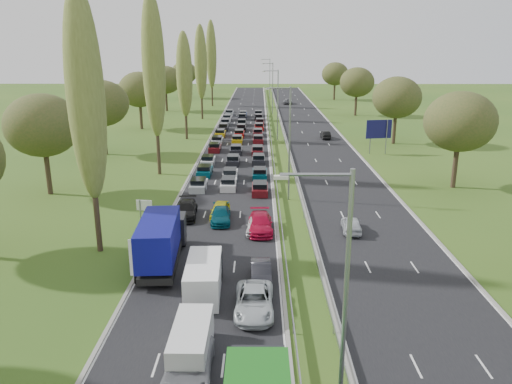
{
  "coord_description": "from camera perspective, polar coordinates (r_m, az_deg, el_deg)",
  "views": [
    {
      "loc": [
        1.37,
        -8.24,
        15.98
      ],
      "look_at": [
        1.02,
        40.78,
        1.5
      ],
      "focal_mm": 35.0,
      "sensor_mm": 36.0,
      "label": 1
    }
  ],
  "objects": [
    {
      "name": "far_car_0",
      "position": [
        45.16,
        10.85,
        -3.63
      ],
      "size": [
        1.89,
        4.11,
        1.36
      ],
      "primitive_type": "imported",
      "rotation": [
        0.0,
        0.0,
        3.07
      ],
      "color": "#B9BEC4",
      "rests_on": "far_carriageway"
    },
    {
      "name": "white_van_rear",
      "position": [
        33.93,
        -5.96,
        -9.54
      ],
      "size": [
        2.21,
        5.65,
        2.27
      ],
      "rotation": [
        0.0,
        0.0,
        0.03
      ],
      "color": "white",
      "rests_on": "near_carriageway"
    },
    {
      "name": "near_car_6",
      "position": [
        26.38,
        -7.69,
        -19.04
      ],
      "size": [
        2.48,
        5.13,
        1.41
      ],
      "primitive_type": "imported",
      "rotation": [
        0.0,
        0.0,
        0.03
      ],
      "color": "gray",
      "rests_on": "near_carriageway"
    },
    {
      "name": "woodland_right",
      "position": [
        78.69,
        17.37,
        9.67
      ],
      "size": [
        8.0,
        153.0,
        11.1
      ],
      "color": "#2D2116",
      "rests_on": "ground"
    },
    {
      "name": "poplar_row",
      "position": [
        77.57,
        -9.41,
        13.58
      ],
      "size": [
        2.8,
        127.8,
        22.44
      ],
      "color": "#2D2116",
      "rests_on": "ground"
    },
    {
      "name": "blue_lorry",
      "position": [
        38.03,
        -10.76,
        -5.41
      ],
      "size": [
        2.55,
        9.17,
        3.87
      ],
      "rotation": [
        0.0,
        0.0,
        0.07
      ],
      "color": "black",
      "rests_on": "near_carriageway"
    },
    {
      "name": "near_car_12",
      "position": [
        44.14,
        -0.05,
        -3.84
      ],
      "size": [
        1.76,
        3.91,
        1.3
      ],
      "primitive_type": "imported",
      "rotation": [
        0.0,
        0.0,
        -0.06
      ],
      "color": "silver",
      "rests_on": "near_carriageway"
    },
    {
      "name": "white_van_front",
      "position": [
        27.68,
        -7.33,
        -16.45
      ],
      "size": [
        1.91,
        4.86,
        1.95
      ],
      "rotation": [
        0.0,
        0.0,
        -0.01
      ],
      "color": "silver",
      "rests_on": "near_carriageway"
    },
    {
      "name": "woodland_left",
      "position": [
        75.08,
        -17.98,
        9.32
      ],
      "size": [
        8.0,
        166.0,
        11.1
      ],
      "color": "#2D2116",
      "rests_on": "ground"
    },
    {
      "name": "near_car_9",
      "position": [
        35.37,
        0.58,
        -9.17
      ],
      "size": [
        1.54,
        4.07,
        1.33
      ],
      "primitive_type": "imported",
      "rotation": [
        0.0,
        0.0,
        0.03
      ],
      "color": "black",
      "rests_on": "near_carriageway"
    },
    {
      "name": "near_car_3",
      "position": [
        48.53,
        -8.01,
        -2.0
      ],
      "size": [
        2.35,
        5.16,
        1.46
      ],
      "primitive_type": "imported",
      "rotation": [
        0.0,
        0.0,
        0.06
      ],
      "color": "black",
      "rests_on": "near_carriageway"
    },
    {
      "name": "near_carriageway",
      "position": [
        92.21,
        -1.87,
        6.46
      ],
      "size": [
        10.5,
        215.0,
        0.04
      ],
      "primitive_type": "cube",
      "color": "black",
      "rests_on": "ground"
    },
    {
      "name": "near_car_8",
      "position": [
        48.04,
        -4.12,
        -2.09
      ],
      "size": [
        1.89,
        4.29,
        1.44
      ],
      "primitive_type": "imported",
      "rotation": [
        0.0,
        0.0,
        -0.05
      ],
      "color": "#B6B40C",
      "rests_on": "near_carriageway"
    },
    {
      "name": "near_car_10",
      "position": [
        31.6,
        -0.2,
        -12.39
      ],
      "size": [
        2.39,
        5.15,
        1.43
      ],
      "primitive_type": "imported",
      "rotation": [
        0.0,
        0.0,
        -0.0
      ],
      "color": "silver",
      "rests_on": "near_carriageway"
    },
    {
      "name": "direction_sign",
      "position": [
        77.99,
        13.86,
        6.82
      ],
      "size": [
        3.96,
        0.77,
        5.2
      ],
      "color": "gray",
      "rests_on": "ground"
    },
    {
      "name": "central_reservation",
      "position": [
        92.1,
        2.36,
        6.79
      ],
      "size": [
        2.36,
        215.0,
        0.32
      ],
      "color": "gray",
      "rests_on": "ground"
    },
    {
      "name": "far_car_2",
      "position": [
        143.31,
        3.64,
        10.32
      ],
      "size": [
        2.76,
        5.44,
        1.47
      ],
      "primitive_type": "imported",
      "rotation": [
        0.0,
        0.0,
        3.08
      ],
      "color": "gray",
      "rests_on": "far_carriageway"
    },
    {
      "name": "info_sign",
      "position": [
        47.8,
        -12.64,
        -1.75
      ],
      "size": [
        1.5,
        0.31,
        2.1
      ],
      "color": "gray",
      "rests_on": "ground"
    },
    {
      "name": "lamp_columns",
      "position": [
        86.88,
        2.5,
        9.84
      ],
      "size": [
        0.18,
        140.18,
        12.0
      ],
      "color": "gray",
      "rests_on": "ground"
    },
    {
      "name": "traffic_queue_fill",
      "position": [
        87.31,
        -1.98,
        6.19
      ],
      "size": [
        8.95,
        68.55,
        0.8
      ],
      "color": "#B2B7BC",
      "rests_on": "ground"
    },
    {
      "name": "far_carriageway",
      "position": [
        92.67,
        6.56,
        6.42
      ],
      "size": [
        10.5,
        215.0,
        0.04
      ],
      "primitive_type": "cube",
      "color": "black",
      "rests_on": "ground"
    },
    {
      "name": "near_car_7",
      "position": [
        46.84,
        -4.06,
        -2.66
      ],
      "size": [
        2.07,
        4.59,
        1.31
      ],
      "primitive_type": "imported",
      "rotation": [
        0.0,
        0.0,
        0.05
      ],
      "color": "#053F4D",
      "rests_on": "near_carriageway"
    },
    {
      "name": "near_car_11",
      "position": [
        44.38,
        0.51,
        -3.59
      ],
      "size": [
        2.23,
        5.21,
        1.5
      ],
      "primitive_type": "imported",
      "rotation": [
        0.0,
        0.0,
        0.03
      ],
      "color": "#B10A2E",
      "rests_on": "near_carriageway"
    },
    {
      "name": "ground",
      "position": [
        89.73,
        2.41,
        6.18
      ],
      "size": [
        260.0,
        260.0,
        0.0
      ],
      "primitive_type": "plane",
      "color": "#2F541A",
      "rests_on": "ground"
    },
    {
      "name": "far_car_1",
      "position": [
        89.78,
        7.94,
        6.49
      ],
      "size": [
        1.49,
        4.07,
        1.33
      ],
      "primitive_type": "imported",
      "rotation": [
        0.0,
        0.0,
        3.16
      ],
      "color": "black",
      "rests_on": "far_carriageway"
    }
  ]
}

